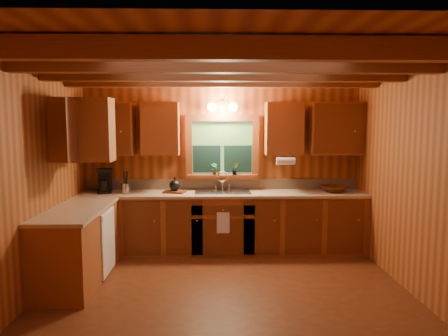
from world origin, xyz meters
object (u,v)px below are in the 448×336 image
(wicker_basket, at_px, (334,189))
(cutting_board, at_px, (175,192))
(sink, at_px, (223,195))
(coffee_maker, at_px, (104,181))

(wicker_basket, bearing_deg, cutting_board, -179.68)
(wicker_basket, bearing_deg, sink, 179.96)
(sink, bearing_deg, coffee_maker, 178.74)
(sink, xyz_separation_m, cutting_board, (-0.71, -0.01, 0.06))
(sink, xyz_separation_m, wicker_basket, (1.66, -0.00, 0.09))
(coffee_maker, xyz_separation_m, wicker_basket, (3.41, -0.04, -0.13))
(sink, height_order, wicker_basket, sink)
(coffee_maker, height_order, cutting_board, coffee_maker)
(sink, distance_m, cutting_board, 0.71)
(coffee_maker, relative_size, wicker_basket, 0.93)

